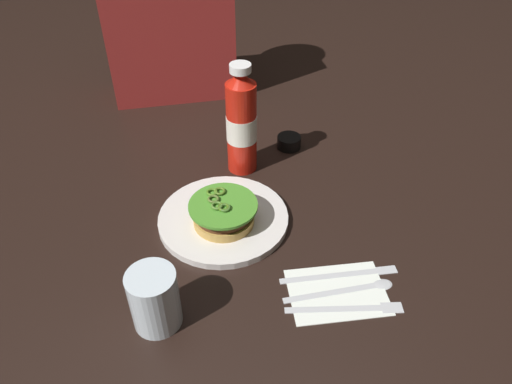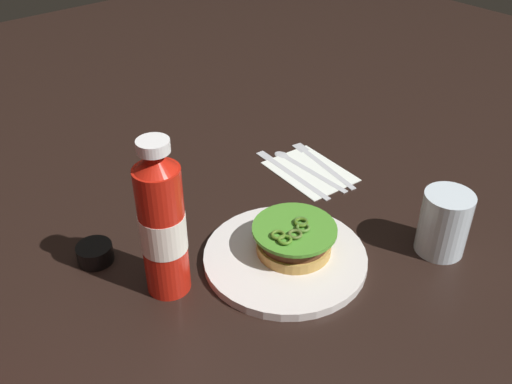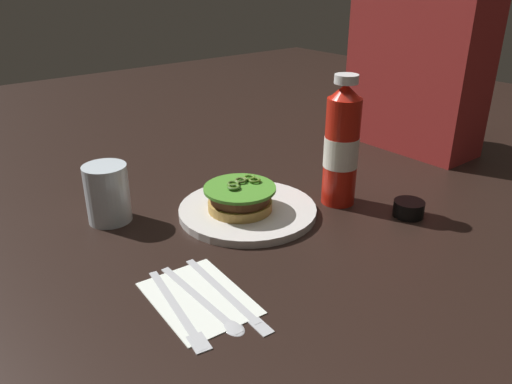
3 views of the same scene
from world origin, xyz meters
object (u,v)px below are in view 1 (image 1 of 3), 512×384
(condiment_cup, at_px, (289,142))
(diner_person, at_px, (166,1))
(fork_utensil, at_px, (355,307))
(butter_knife, at_px, (347,273))
(burger_sandwich, at_px, (223,213))
(napkin, at_px, (337,292))
(dinner_plate, at_px, (223,219))
(water_glass, at_px, (154,299))
(ketchup_bottle, at_px, (241,123))
(spoon_utensil, at_px, (354,288))

(condiment_cup, bearing_deg, diner_person, 125.85)
(fork_utensil, height_order, butter_knife, same)
(burger_sandwich, distance_m, napkin, 0.27)
(butter_knife, xyz_separation_m, diner_person, (-0.24, 0.76, 0.26))
(dinner_plate, distance_m, condiment_cup, 0.31)
(butter_knife, relative_size, diner_person, 0.39)
(burger_sandwich, xyz_separation_m, water_glass, (-0.14, -0.20, 0.02))
(burger_sandwich, height_order, butter_knife, burger_sandwich)
(burger_sandwich, height_order, napkin, burger_sandwich)
(burger_sandwich, bearing_deg, condiment_cup, 51.38)
(napkin, bearing_deg, ketchup_bottle, 103.52)
(water_glass, relative_size, spoon_utensil, 0.54)
(fork_utensil, height_order, spoon_utensil, same)
(ketchup_bottle, height_order, spoon_utensil, ketchup_bottle)
(ketchup_bottle, bearing_deg, fork_utensil, -75.63)
(dinner_plate, xyz_separation_m, condiment_cup, (0.20, 0.23, 0.01))
(diner_person, bearing_deg, fork_utensil, -74.50)
(water_glass, bearing_deg, fork_utensil, -7.95)
(fork_utensil, bearing_deg, water_glass, 172.05)
(diner_person, bearing_deg, water_glass, -96.74)
(napkin, xyz_separation_m, spoon_utensil, (0.03, 0.00, 0.00))
(condiment_cup, height_order, butter_knife, condiment_cup)
(water_glass, bearing_deg, napkin, -1.02)
(burger_sandwich, height_order, ketchup_bottle, ketchup_bottle)
(dinner_plate, height_order, butter_knife, dinner_plate)
(dinner_plate, distance_m, butter_knife, 0.27)
(ketchup_bottle, xyz_separation_m, napkin, (0.09, -0.39, -0.12))
(dinner_plate, relative_size, napkin, 1.56)
(spoon_utensil, bearing_deg, butter_knife, 90.98)
(fork_utensil, bearing_deg, burger_sandwich, 127.14)
(fork_utensil, bearing_deg, spoon_utensil, 70.83)
(spoon_utensil, xyz_separation_m, diner_person, (-0.24, 0.79, 0.26))
(water_glass, relative_size, fork_utensil, 0.54)
(spoon_utensil, relative_size, diner_person, 0.36)
(napkin, bearing_deg, burger_sandwich, 129.52)
(burger_sandwich, relative_size, napkin, 0.80)
(water_glass, xyz_separation_m, fork_utensil, (0.32, -0.05, -0.05))
(napkin, bearing_deg, dinner_plate, 127.06)
(water_glass, distance_m, condiment_cup, 0.56)
(ketchup_bottle, relative_size, spoon_utensil, 1.28)
(ketchup_bottle, relative_size, napkin, 1.51)
(butter_knife, bearing_deg, water_glass, -175.06)
(butter_knife, bearing_deg, diner_person, 107.84)
(burger_sandwich, bearing_deg, diner_person, 94.56)
(napkin, bearing_deg, diner_person, 105.14)
(dinner_plate, xyz_separation_m, butter_knife, (0.20, -0.19, -0.00))
(dinner_plate, bearing_deg, spoon_utensil, -48.25)
(ketchup_bottle, relative_size, condiment_cup, 4.42)
(spoon_utensil, bearing_deg, fork_utensil, -109.17)
(butter_knife, bearing_deg, ketchup_bottle, 109.08)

